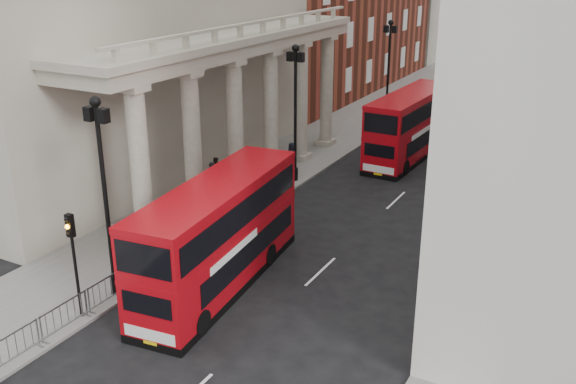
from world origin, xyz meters
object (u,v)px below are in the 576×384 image
object	(u,v)px
lamp_post_mid	(295,104)
bus_far	(410,124)
pedestrian_a	(212,178)
traffic_light	(72,247)
bus_near	(219,233)
pedestrian_b	(216,170)
pedestrian_c	(292,154)
lamp_post_north	(389,65)
lamp_post_south	(104,185)

from	to	relation	value
lamp_post_mid	bus_far	world-z (taller)	lamp_post_mid
bus_far	pedestrian_a	distance (m)	14.82
traffic_light	pedestrian_a	size ratio (longest dim) A/B	2.28
traffic_light	bus_near	bearing A→B (deg)	56.69
pedestrian_a	pedestrian_b	distance (m)	1.98
lamp_post_mid	pedestrian_c	bearing A→B (deg)	122.37
traffic_light	bus_near	xyz separation A→B (m)	(3.22, 4.90, -0.69)
lamp_post_mid	bus_near	xyz separation A→B (m)	(3.32, -13.11, -2.50)
bus_near	pedestrian_c	distance (m)	16.28
lamp_post_mid	lamp_post_north	distance (m)	16.00
lamp_post_south	bus_far	distance (m)	24.76
lamp_post_mid	bus_far	distance (m)	9.72
lamp_post_south	pedestrian_a	xyz separation A→B (m)	(-3.18, 11.63, -3.85)
lamp_post_north	pedestrian_c	bearing A→B (deg)	-96.28
bus_far	lamp_post_mid	bearing A→B (deg)	-116.77
lamp_post_north	bus_near	world-z (taller)	lamp_post_north
lamp_post_mid	pedestrian_a	size ratio (longest dim) A/B	4.42
lamp_post_north	traffic_light	distance (m)	34.07
traffic_light	pedestrian_a	distance (m)	14.18
lamp_post_mid	lamp_post_south	bearing A→B (deg)	-90.00
lamp_post_mid	pedestrian_c	xyz separation A→B (m)	(-1.50, 2.37, -3.99)
pedestrian_b	pedestrian_a	bearing A→B (deg)	97.40
lamp_post_south	pedestrian_c	size ratio (longest dim) A/B	5.17
lamp_post_south	pedestrian_c	xyz separation A→B (m)	(-1.50, 18.37, -3.99)
lamp_post_mid	bus_far	bearing A→B (deg)	61.02
lamp_post_south	lamp_post_mid	world-z (taller)	same
bus_far	traffic_light	bearing A→B (deg)	-97.41
lamp_post_south	pedestrian_b	bearing A→B (deg)	107.17
bus_far	pedestrian_a	size ratio (longest dim) A/B	5.64
bus_near	traffic_light	bearing A→B (deg)	-129.28
bus_near	bus_far	world-z (taller)	bus_near
pedestrian_a	pedestrian_b	xyz separation A→B (m)	(-0.95, 1.74, -0.15)
lamp_post_north	bus_near	xyz separation A→B (m)	(3.32, -29.11, -2.50)
bus_near	pedestrian_b	distance (m)	12.95
lamp_post_south	pedestrian_a	world-z (taller)	lamp_post_south
lamp_post_north	bus_near	size ratio (longest dim) A/B	0.76
pedestrian_a	pedestrian_c	distance (m)	6.95
bus_far	pedestrian_c	distance (m)	8.53
traffic_light	pedestrian_c	xyz separation A→B (m)	(-1.60, 20.39, -2.18)
pedestrian_a	lamp_post_north	bearing A→B (deg)	78.04
bus_near	lamp_post_south	bearing A→B (deg)	-145.00
lamp_post_mid	traffic_light	bearing A→B (deg)	-89.68
traffic_light	pedestrian_b	world-z (taller)	traffic_light
lamp_post_north	bus_far	xyz separation A→B (m)	(4.54, -7.79, -2.53)
lamp_post_north	pedestrian_a	xyz separation A→B (m)	(-3.18, -20.37, -3.85)
traffic_light	bus_near	distance (m)	5.91
traffic_light	pedestrian_b	xyz separation A→B (m)	(-4.23, 15.38, -2.19)
lamp_post_mid	lamp_post_north	world-z (taller)	same
lamp_post_south	pedestrian_a	distance (m)	12.66
pedestrian_a	pedestrian_c	bearing A→B (deg)	72.91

